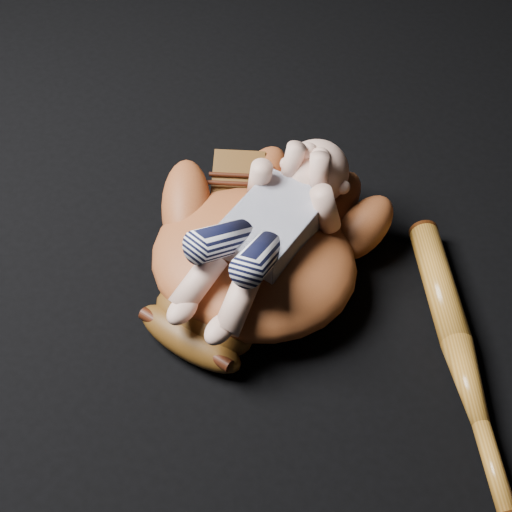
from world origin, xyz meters
name	(u,v)px	position (x,y,z in m)	size (l,w,h in m)	color
baseball_glove	(254,253)	(-0.18, 0.03, 0.07)	(0.40, 0.46, 0.14)	brown
newborn_baby	(260,230)	(-0.17, 0.02, 0.13)	(0.18, 0.39, 0.16)	#D6A18A
baseball_bat	(461,359)	(0.15, 0.09, 0.02)	(0.05, 0.51, 0.05)	#9D631E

